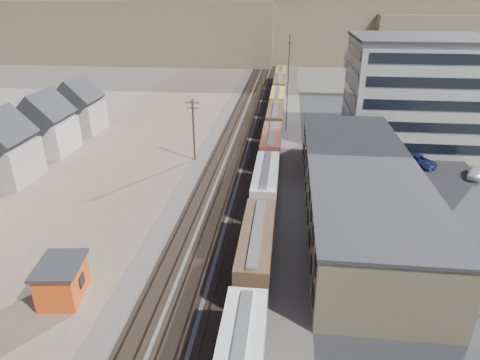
# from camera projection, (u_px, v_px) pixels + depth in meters

# --- Properties ---
(ballast_bed) EXTENTS (18.00, 200.00, 0.06)m
(ballast_bed) POSITION_uv_depth(u_px,v_px,m) (251.00, 145.00, 76.15)
(ballast_bed) COLOR #4C4742
(ballast_bed) RESTS_ON ground
(dirt_yard) EXTENTS (24.00, 180.00, 0.03)m
(dirt_yard) POSITION_uv_depth(u_px,v_px,m) (123.00, 161.00, 69.13)
(dirt_yard) COLOR #715E4E
(dirt_yard) RESTS_ON ground
(asphalt_lot) EXTENTS (26.00, 120.00, 0.04)m
(asphalt_lot) POSITION_uv_depth(u_px,v_px,m) (397.00, 186.00, 60.26)
(asphalt_lot) COLOR #232326
(asphalt_lot) RESTS_ON ground
(rail_tracks) EXTENTS (11.40, 200.00, 0.24)m
(rail_tracks) POSITION_uv_depth(u_px,v_px,m) (248.00, 145.00, 76.17)
(rail_tracks) COLOR black
(rail_tracks) RESTS_ON ground
(freight_train) EXTENTS (3.00, 119.74, 4.46)m
(freight_train) POSITION_uv_depth(u_px,v_px,m) (273.00, 130.00, 75.46)
(freight_train) COLOR black
(freight_train) RESTS_ON ground
(warehouse) EXTENTS (12.40, 40.40, 7.25)m
(warehouse) POSITION_uv_depth(u_px,v_px,m) (359.00, 191.00, 50.43)
(warehouse) COLOR tan
(warehouse) RESTS_ON ground
(office_tower) EXTENTS (22.60, 18.60, 18.45)m
(office_tower) POSITION_uv_depth(u_px,v_px,m) (415.00, 92.00, 74.03)
(office_tower) COLOR #9E998E
(office_tower) RESTS_ON ground
(utility_pole_north) EXTENTS (2.20, 0.32, 10.00)m
(utility_pole_north) POSITION_uv_depth(u_px,v_px,m) (194.00, 128.00, 67.62)
(utility_pole_north) COLOR #382619
(utility_pole_north) RESTS_ON ground
(radio_mast) EXTENTS (1.20, 0.16, 18.00)m
(radio_mast) POSITION_uv_depth(u_px,v_px,m) (288.00, 84.00, 80.92)
(radio_mast) COLOR black
(radio_mast) RESTS_ON ground
(hills_north) EXTENTS (265.00, 80.00, 32.00)m
(hills_north) POSITION_uv_depth(u_px,v_px,m) (277.00, 20.00, 177.52)
(hills_north) COLOR brown
(hills_north) RESTS_ON ground
(maintenance_shed) EXTENTS (4.42, 5.38, 3.60)m
(maintenance_shed) POSITION_uv_depth(u_px,v_px,m) (62.00, 280.00, 37.76)
(maintenance_shed) COLOR #E64D15
(maintenance_shed) RESTS_ON ground
(parked_car_blue) EXTENTS (5.37, 6.43, 1.63)m
(parked_car_blue) POSITION_uv_depth(u_px,v_px,m) (419.00, 161.00, 67.03)
(parked_car_blue) COLOR navy
(parked_car_blue) RESTS_ON ground
(parked_car_far) EXTENTS (3.68, 5.04, 1.60)m
(parked_car_far) POSITION_uv_depth(u_px,v_px,m) (475.00, 173.00, 62.74)
(parked_car_far) COLOR silver
(parked_car_far) RESTS_ON ground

